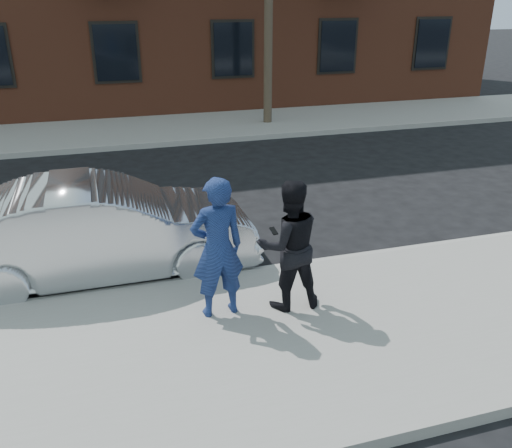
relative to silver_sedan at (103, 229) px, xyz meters
name	(u,v)px	position (x,y,z in m)	size (l,w,h in m)	color
ground	(189,353)	(0.84, -2.30, -0.74)	(100.00, 100.00, 0.00)	black
near_sidewalk	(192,360)	(0.84, -2.55, -0.67)	(50.00, 3.50, 0.15)	gray
near_curb	(170,285)	(0.84, -0.75, -0.67)	(50.00, 0.10, 0.15)	#999691
far_sidewalk	(123,132)	(0.84, 8.95, -0.67)	(50.00, 3.50, 0.15)	gray
far_curb	(128,147)	(0.84, 7.15, -0.67)	(50.00, 0.10, 0.15)	#999691
silver_sedan	(103,229)	(0.00, 0.00, 0.00)	(1.57, 4.51, 1.49)	#B7BABF
man_hoodie	(217,248)	(1.34, -1.76, 0.33)	(0.71, 0.53, 1.84)	navy
man_peacoat	(289,245)	(2.25, -1.83, 0.27)	(0.86, 0.68, 1.73)	black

